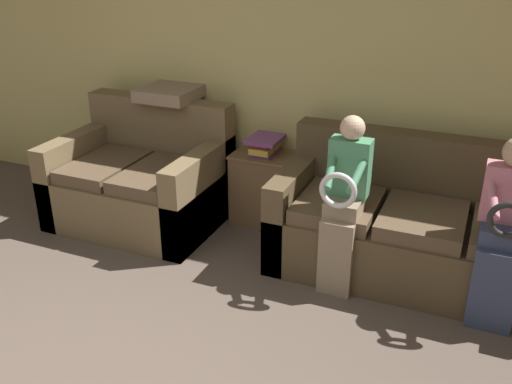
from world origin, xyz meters
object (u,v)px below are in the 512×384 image
Objects in this scene: side_shelf at (264,188)px; child_left_seated at (344,198)px; couch_side at (142,182)px; couch_main at (423,231)px; book_stack at (265,145)px; child_right_seated at (505,226)px; throw_pillow at (170,93)px.

child_left_seated is at bearing -38.79° from side_shelf.
couch_side reaches higher than side_shelf.
couch_main reaches higher than book_stack.
child_right_seated is 1.93× the size of side_shelf.
child_left_seated is 1.01× the size of child_right_seated.
couch_main is at bearing 1.32° from couch_side.
side_shelf is (-0.85, 0.68, -0.35)m from child_left_seated.
book_stack is (0.00, -0.00, 0.38)m from side_shelf.
couch_main is 6.60× the size of book_stack.
side_shelf is at bearing 0.44° from throw_pillow.
couch_side is 2.84m from child_right_seated.
couch_main reaches higher than side_shelf.
couch_main is 1.73× the size of child_left_seated.
couch_side is 1.87m from child_left_seated.
child_left_seated is (1.82, -0.33, 0.32)m from couch_side.
child_left_seated is 1.08m from book_stack.
couch_side is 2.91× the size of throw_pillow.
couch_main is at bearing 37.65° from child_left_seated.
couch_main is 4.53× the size of throw_pillow.
child_left_seated reaches higher than couch_main.
book_stack is at bearing -48.00° from side_shelf.
child_right_seated is at bearing -20.35° from side_shelf.
child_left_seated reaches higher than side_shelf.
side_shelf is 1.12m from throw_pillow.
couch_main is at bearing -12.69° from side_shelf.
book_stack is at bearing 141.27° from child_left_seated.
child_right_seated reaches higher than book_stack.
throw_pillow reaches higher than couch_side.
couch_main is 3.39× the size of side_shelf.
side_shelf is (0.97, 0.35, -0.02)m from couch_side.
child_right_seated is at bearing -6.62° from couch_side.
couch_main is 1.42m from book_stack.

